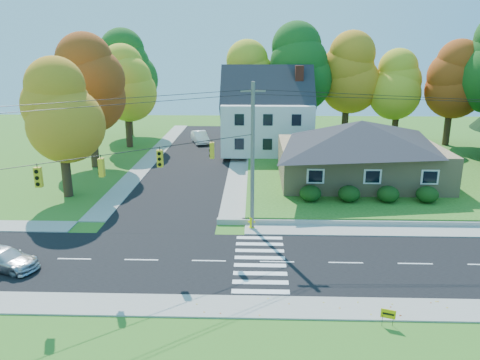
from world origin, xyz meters
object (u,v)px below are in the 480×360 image
Objects in this scene: silver_sedan at (4,259)px; ranch_house at (360,150)px; fire_hydrant at (252,223)px; white_car at (200,137)px.

ranch_house is at bearing -35.95° from silver_sedan.
silver_sedan is 15.36m from fire_hydrant.
ranch_house is 3.12× the size of white_car.
ranch_house reaches higher than fire_hydrant.
white_car reaches higher than fire_hydrant.
ranch_house reaches higher than white_car.
ranch_house is 24.90m from white_car.
silver_sedan reaches higher than fire_hydrant.
white_car is 30.13m from fire_hydrant.
white_car is 5.28× the size of fire_hydrant.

